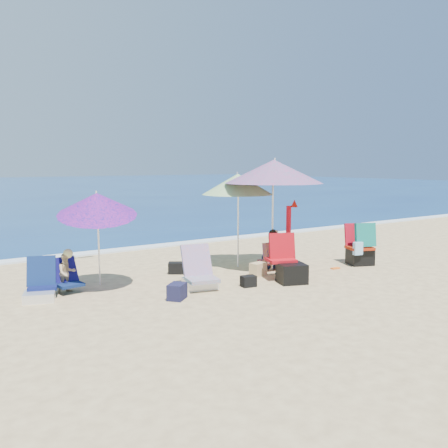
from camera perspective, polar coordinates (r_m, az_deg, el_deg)
ground at (r=9.60m, az=4.91°, el=-7.00°), size 120.00×120.00×0.00m
foam at (r=13.83m, az=-8.69°, el=-2.65°), size 120.00×0.50×0.04m
umbrella_turquoise at (r=10.65m, az=5.85°, el=6.11°), size 2.44×2.44×2.46m
umbrella_striped at (r=10.93m, az=1.61°, el=4.67°), size 1.64×1.64×2.15m
umbrella_blue at (r=9.09m, az=-14.60°, el=2.27°), size 1.87×1.91×1.96m
furled_umbrella at (r=11.34m, az=7.66°, el=-0.61°), size 0.28×0.25×1.51m
chair_navy at (r=9.11m, az=-20.63°, el=-7.02°), size 0.74×0.87×0.70m
chair_rainbow at (r=9.25m, az=-2.88°, el=-6.18°), size 0.73×0.88×0.80m
camp_chair_left at (r=9.76m, az=7.61°, el=-5.11°), size 0.68×0.96×0.94m
camp_chair_right at (r=11.73m, az=15.62°, el=-2.88°), size 0.74×0.73×1.00m
person_center at (r=10.78m, az=5.90°, el=-3.09°), size 0.63×0.53×0.90m
person_left at (r=9.36m, az=-17.89°, el=-5.42°), size 0.48×0.59×0.80m
bag_navy_a at (r=8.53m, az=-5.50°, el=-7.85°), size 0.44×0.42×0.28m
bag_black_a at (r=10.51m, az=-5.59°, el=-5.12°), size 0.41×0.38×0.24m
bag_tan at (r=10.28m, az=4.00°, el=-5.29°), size 0.34×0.27×0.27m
bag_navy_b at (r=11.11m, az=5.57°, el=-4.36°), size 0.42×0.36×0.28m
bag_black_b at (r=9.36m, az=2.87°, el=-6.69°), size 0.30×0.23×0.21m
orange_item at (r=11.20m, az=12.87°, el=-5.06°), size 0.22×0.11×0.03m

